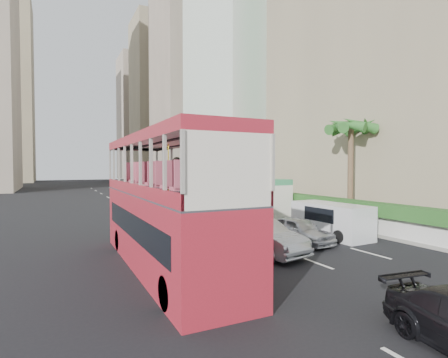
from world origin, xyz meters
TOP-DOWN VIEW (x-y plane):
  - ground_plane at (0.00, 0.00)m, footprint 200.00×200.00m
  - double_decker_bus at (-6.00, 0.00)m, footprint 2.50×11.00m
  - car_silver_lane_a at (-1.65, 0.17)m, footprint 2.58×5.00m
  - car_silver_lane_b at (1.25, 1.05)m, footprint 2.07×4.09m
  - van_asset at (1.45, 15.49)m, footprint 3.25×5.49m
  - minibus_near at (1.00, 9.02)m, footprint 3.14×6.60m
  - minibus_far at (4.15, 10.31)m, footprint 2.58×6.79m
  - panel_van_near at (3.94, 1.67)m, footprint 2.01×4.64m
  - panel_van_far at (4.47, 19.64)m, footprint 1.98×4.52m
  - sidewalk at (9.00, 25.00)m, footprint 6.00×120.00m
  - kerb_wall at (6.20, 14.00)m, footprint 0.30×44.00m
  - hedge at (6.20, 14.00)m, footprint 1.10×44.00m
  - palm_tree at (7.80, 4.00)m, footprint 0.36×0.36m
  - shell_station at (10.00, 23.00)m, footprint 6.50×8.00m
  - tower_stripe at (18.00, 34.00)m, footprint 16.00×18.00m
  - tower_mid at (18.00, 58.00)m, footprint 16.00×16.00m
  - tower_far_a at (17.00, 82.00)m, footprint 14.00×14.00m
  - tower_far_b at (17.00, 104.00)m, footprint 14.00×14.00m

SIDE VIEW (x-z plane):
  - ground_plane at x=0.00m, z-range 0.00..0.00m
  - car_silver_lane_a at x=-1.65m, z-range -0.79..0.79m
  - car_silver_lane_b at x=1.25m, z-range -0.67..0.67m
  - van_asset at x=1.45m, z-range -0.71..0.71m
  - sidewalk at x=9.00m, z-range 0.00..0.18m
  - kerb_wall at x=6.20m, z-range 0.18..1.18m
  - panel_van_far at x=4.47m, z-range 0.00..1.78m
  - panel_van_near at x=3.94m, z-range 0.00..1.83m
  - minibus_near at x=1.00m, z-range 0.00..2.81m
  - minibus_far at x=4.15m, z-range 0.00..2.96m
  - hedge at x=6.20m, z-range 1.18..1.88m
  - double_decker_bus at x=-6.00m, z-range 0.00..5.06m
  - shell_station at x=10.00m, z-range 0.00..5.50m
  - palm_tree at x=7.80m, z-range 0.18..6.58m
  - tower_far_b at x=17.00m, z-range 0.00..40.00m
  - tower_far_a at x=17.00m, z-range 0.00..44.00m
  - tower_mid at x=18.00m, z-range 0.00..50.00m
  - tower_stripe at x=18.00m, z-range 0.00..58.00m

